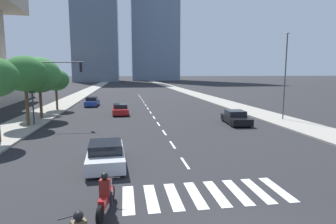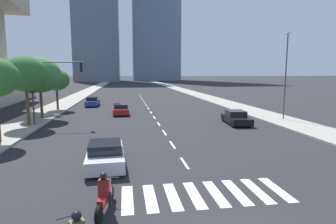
# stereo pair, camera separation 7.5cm
# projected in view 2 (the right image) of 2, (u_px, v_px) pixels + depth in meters

# --- Properties ---
(sidewalk_east) EXTENTS (4.00, 260.00, 0.15)m
(sidewalk_east) POSITION_uv_depth(u_px,v_px,m) (241.00, 108.00, 39.00)
(sidewalk_east) COLOR gray
(sidewalk_east) RESTS_ON ground
(sidewalk_west) EXTENTS (4.00, 260.00, 0.15)m
(sidewalk_west) POSITION_uv_depth(u_px,v_px,m) (48.00, 112.00, 35.17)
(sidewalk_west) COLOR gray
(sidewalk_west) RESTS_ON ground
(crosswalk_near) EXTENTS (6.75, 2.55, 0.01)m
(crosswalk_near) POSITION_uv_depth(u_px,v_px,m) (205.00, 194.00, 11.46)
(crosswalk_near) COLOR silver
(crosswalk_near) RESTS_ON ground
(lane_divider_center) EXTENTS (0.14, 50.00, 0.01)m
(lane_divider_center) POSITION_uv_depth(u_px,v_px,m) (148.00, 108.00, 38.86)
(lane_divider_center) COLOR silver
(lane_divider_center) RESTS_ON ground
(motorcycle_third) EXTENTS (0.77, 2.21, 1.49)m
(motorcycle_third) POSITION_uv_depth(u_px,v_px,m) (105.00, 196.00, 9.93)
(motorcycle_third) COLOR black
(motorcycle_third) RESTS_ON ground
(sedan_blue_0) EXTENTS (1.85, 4.28, 1.34)m
(sedan_blue_0) POSITION_uv_depth(u_px,v_px,m) (93.00, 102.00, 41.53)
(sedan_blue_0) COLOR navy
(sedan_blue_0) RESTS_ON ground
(sedan_red_1) EXTENTS (1.96, 4.42, 1.23)m
(sedan_red_1) POSITION_uv_depth(u_px,v_px,m) (121.00, 109.00, 33.34)
(sedan_red_1) COLOR maroon
(sedan_red_1) RESTS_ON ground
(sedan_black_2) EXTENTS (2.21, 4.52, 1.29)m
(sedan_black_2) POSITION_uv_depth(u_px,v_px,m) (236.00, 118.00, 27.08)
(sedan_black_2) COLOR black
(sedan_black_2) RESTS_ON ground
(sedan_silver_3) EXTENTS (2.12, 4.56, 1.30)m
(sedan_silver_3) POSITION_uv_depth(u_px,v_px,m) (105.00, 154.00, 14.96)
(sedan_silver_3) COLOR #B7BABF
(sedan_silver_3) RESTS_ON ground
(traffic_signal_far) EXTENTS (4.95, 0.28, 6.13)m
(traffic_signal_far) POSITION_uv_depth(u_px,v_px,m) (51.00, 79.00, 25.76)
(traffic_signal_far) COLOR #333335
(traffic_signal_far) RESTS_ON sidewalk_west
(street_lamp_east) EXTENTS (0.50, 0.24, 8.78)m
(street_lamp_east) POSITION_uv_depth(u_px,v_px,m) (286.00, 70.00, 28.39)
(street_lamp_east) COLOR #3F3F42
(street_lamp_east) RESTS_ON sidewalk_east
(street_tree_second) EXTENTS (3.76, 3.76, 6.28)m
(street_tree_second) POSITION_uv_depth(u_px,v_px,m) (25.00, 74.00, 25.05)
(street_tree_second) COLOR #4C3823
(street_tree_second) RESTS_ON sidewalk_west
(street_tree_third) EXTENTS (4.33, 4.33, 6.37)m
(street_tree_third) POSITION_uv_depth(u_px,v_px,m) (40.00, 75.00, 29.24)
(street_tree_third) COLOR #4C3823
(street_tree_third) RESTS_ON sidewalk_west
(street_tree_fourth) EXTENTS (3.32, 3.32, 5.26)m
(street_tree_fourth) POSITION_uv_depth(u_px,v_px,m) (56.00, 80.00, 36.32)
(street_tree_fourth) COLOR #4C3823
(street_tree_fourth) RESTS_ON sidewalk_west
(office_tower_left_skyline) EXTENTS (23.39, 29.66, 94.79)m
(office_tower_left_skyline) POSITION_uv_depth(u_px,v_px,m) (97.00, 5.00, 153.15)
(office_tower_left_skyline) COLOR slate
(office_tower_left_skyline) RESTS_ON ground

